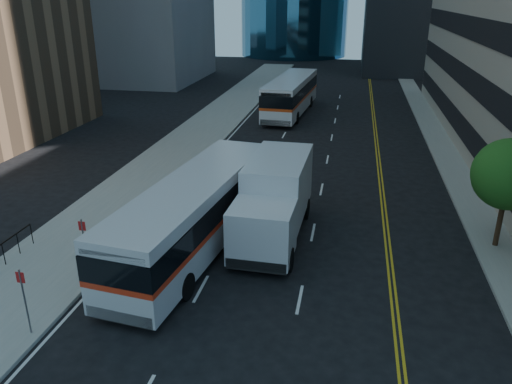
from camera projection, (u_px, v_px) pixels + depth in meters
ground at (279, 329)px, 17.67m from camera, size 160.00×160.00×0.00m
sidewalk_west at (201, 133)px, 42.30m from camera, size 5.00×90.00×0.15m
sidewalk_east at (441, 146)px, 38.85m from camera, size 2.00×90.00×0.15m
street_tree at (509, 175)px, 22.02m from camera, size 3.20×3.20×5.10m
bus_front at (195, 212)px, 22.64m from camera, size 4.43×13.36×3.38m
bus_rear at (291, 94)px, 48.93m from camera, size 3.93×13.74×3.50m
box_truck at (274, 199)px, 23.71m from camera, size 2.95×7.90×3.74m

